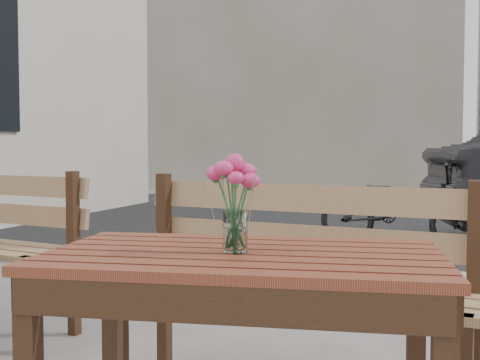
{
  "coord_description": "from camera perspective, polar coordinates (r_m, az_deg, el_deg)",
  "views": [
    {
      "loc": [
        0.5,
        -1.78,
        1.07
      ],
      "look_at": [
        -0.1,
        0.02,
        0.97
      ],
      "focal_mm": 45.0,
      "sensor_mm": 36.0,
      "label": 1
    }
  ],
  "objects": [
    {
      "name": "main_table",
      "position": [
        1.91,
        0.3,
        -10.47
      ],
      "size": [
        1.31,
        0.88,
        0.75
      ],
      "rotation": [
        0.0,
        0.0,
        0.14
      ],
      "color": "#5A2717",
      "rests_on": "ground"
    },
    {
      "name": "bicycle",
      "position": [
        6.52,
        15.06,
        -2.43
      ],
      "size": [
        1.85,
        0.9,
        0.93
      ],
      "primitive_type": "imported",
      "rotation": [
        0.0,
        0.0,
        1.4
      ],
      "color": "black",
      "rests_on": "ground"
    },
    {
      "name": "main_vase",
      "position": [
        1.85,
        -0.49,
        -1.05
      ],
      "size": [
        0.17,
        0.17,
        0.3
      ],
      "color": "white",
      "rests_on": "main_table"
    },
    {
      "name": "main_bench",
      "position": [
        2.6,
        5.17,
        -7.7
      ],
      "size": [
        1.61,
        0.67,
        0.97
      ],
      "rotation": [
        0.0,
        0.0,
        -0.13
      ],
      "color": "#99704F",
      "rests_on": "ground"
    },
    {
      "name": "backdrop_buildings",
      "position": [
        16.38,
        17.31,
        11.76
      ],
      "size": [
        15.5,
        4.0,
        8.0
      ],
      "color": "gray",
      "rests_on": "ground"
    },
    {
      "name": "street",
      "position": [
        6.94,
        14.06,
        -5.71
      ],
      "size": [
        30.0,
        8.12,
        0.12
      ],
      "color": "black",
      "rests_on": "ground"
    }
  ]
}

